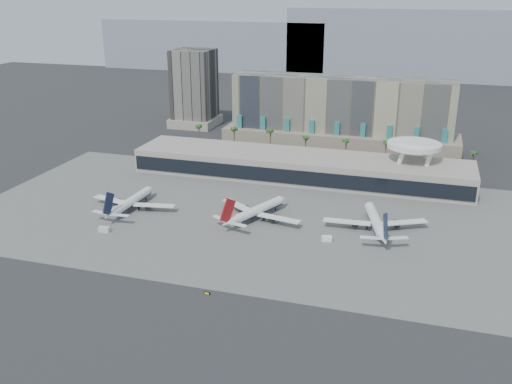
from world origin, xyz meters
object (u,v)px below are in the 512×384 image
(airliner_right, at_px, (376,221))
(service_vehicle_b, at_px, (327,239))
(service_vehicle_a, at_px, (104,229))
(taxiway_sign, at_px, (207,293))
(airliner_centre, at_px, (257,211))
(airliner_left, at_px, (131,202))

(airliner_right, relative_size, service_vehicle_b, 10.98)
(service_vehicle_b, bearing_deg, airliner_right, 28.83)
(airliner_right, xyz_separation_m, service_vehicle_b, (-16.94, -16.12, -2.80))
(service_vehicle_a, bearing_deg, service_vehicle_b, 6.21)
(service_vehicle_a, relative_size, taxiway_sign, 2.07)
(airliner_right, bearing_deg, service_vehicle_a, -177.40)
(airliner_right, bearing_deg, airliner_centre, 168.17)
(airliner_centre, relative_size, service_vehicle_a, 9.17)
(airliner_right, bearing_deg, service_vehicle_b, -151.72)
(airliner_right, distance_m, taxiway_sign, 81.82)
(airliner_centre, bearing_deg, service_vehicle_b, 1.10)
(airliner_left, height_order, service_vehicle_b, airliner_left)
(airliner_centre, height_order, service_vehicle_a, airliner_centre)
(service_vehicle_a, bearing_deg, airliner_centre, 24.10)
(airliner_centre, relative_size, service_vehicle_b, 10.31)
(airliner_left, relative_size, airliner_centre, 1.03)
(airliner_centre, relative_size, airliner_right, 0.94)
(airliner_centre, relative_size, taxiway_sign, 18.97)
(airliner_right, distance_m, service_vehicle_b, 23.55)
(service_vehicle_b, distance_m, taxiway_sign, 59.06)
(airliner_centre, bearing_deg, airliner_right, 26.70)
(taxiway_sign, bearing_deg, airliner_centre, 96.47)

